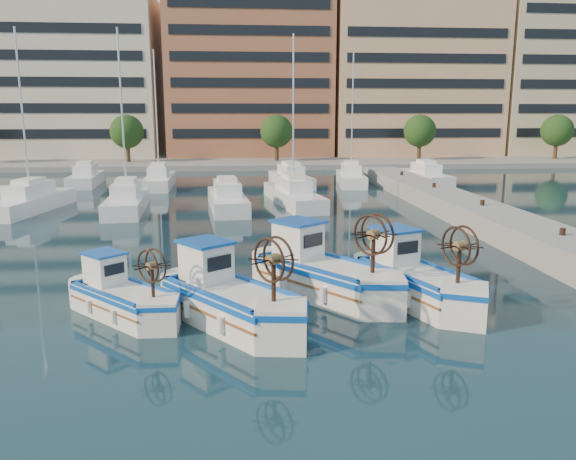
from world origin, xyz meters
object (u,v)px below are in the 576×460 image
at_px(fishing_boat_c, 322,271).
at_px(fishing_boat_d, 414,278).
at_px(fishing_boat_b, 228,297).
at_px(fishing_boat_a, 122,295).

distance_m(fishing_boat_c, fishing_boat_d, 3.12).
distance_m(fishing_boat_b, fishing_boat_c, 3.97).
relative_size(fishing_boat_b, fishing_boat_c, 0.95).
xyz_separation_m(fishing_boat_a, fishing_boat_c, (6.50, 1.45, 0.21)).
bearing_deg(fishing_boat_b, fishing_boat_c, -1.06).
bearing_deg(fishing_boat_a, fishing_boat_d, -40.36).
bearing_deg(fishing_boat_b, fishing_boat_a, 126.72).
xyz_separation_m(fishing_boat_b, fishing_boat_d, (6.19, 1.54, -0.01)).
height_order(fishing_boat_b, fishing_boat_d, fishing_boat_b).
bearing_deg(fishing_boat_d, fishing_boat_b, 172.78).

